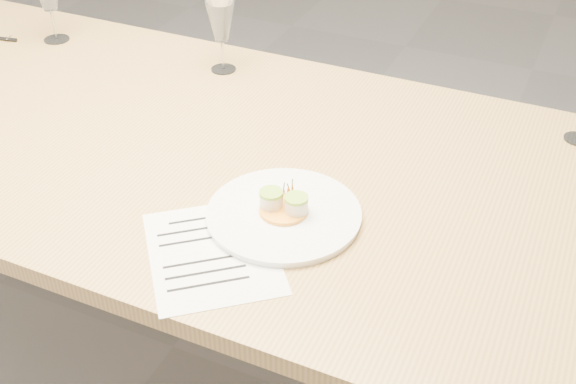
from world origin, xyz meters
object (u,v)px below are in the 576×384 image
at_px(dinner_plate, 284,213).
at_px(wine_glass_2, 221,23).
at_px(recipe_sheet, 212,252).
at_px(dining_table, 147,153).

bearing_deg(dinner_plate, wine_glass_2, 128.82).
bearing_deg(dinner_plate, recipe_sheet, -117.24).
relative_size(dinner_plate, wine_glass_2, 1.60).
xyz_separation_m(dining_table, recipe_sheet, (0.37, -0.32, 0.07)).
bearing_deg(wine_glass_2, recipe_sheet, -62.90).
bearing_deg(wine_glass_2, dining_table, -93.52).
distance_m(recipe_sheet, wine_glass_2, 0.77).
distance_m(dining_table, dinner_plate, 0.48).
bearing_deg(dining_table, wine_glass_2, 86.48).
distance_m(dinner_plate, recipe_sheet, 0.17).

